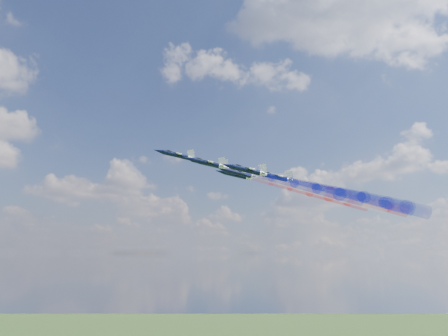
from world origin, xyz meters
TOP-DOWN VIEW (x-y plane):
  - jet_lead at (-31.33, -5.03)m, footprint 17.27×16.53m
  - trail_lead at (-9.39, -19.19)m, footprint 37.24×26.72m
  - jet_inner_left at (-28.00, -16.73)m, footprint 17.27×16.53m
  - trail_inner_left at (-6.06, -30.89)m, footprint 37.24×26.72m
  - jet_inner_right at (-16.22, -2.71)m, footprint 17.27×16.53m
  - trail_inner_right at (5.72, -16.87)m, footprint 37.24×26.72m
  - jet_outer_left at (-23.90, -30.19)m, footprint 17.27×16.53m
  - trail_outer_left at (-1.96, -44.35)m, footprint 37.24×26.72m
  - jet_center_third at (-14.51, -15.30)m, footprint 17.27×16.53m
  - trail_center_third at (7.43, -29.46)m, footprint 37.24×26.72m
  - jet_outer_right at (-4.91, -1.18)m, footprint 17.27×16.53m
  - trail_outer_right at (17.03, -15.34)m, footprint 37.24×26.72m
  - jet_rear_left at (-10.92, -27.43)m, footprint 17.27×16.53m
  - trail_rear_left at (11.02, -41.59)m, footprint 37.24×26.72m
  - jet_rear_right at (0.23, -13.08)m, footprint 17.27×16.53m
  - trail_rear_right at (22.17, -27.24)m, footprint 37.24×26.72m

SIDE VIEW (x-z plane):
  - trail_rear_left at x=11.02m, z-range 132.00..145.95m
  - trail_outer_left at x=-1.96m, z-range 132.30..146.24m
  - trail_rear_right at x=22.17m, z-range 133.98..147.93m
  - trail_center_third at x=7.43m, z-range 134.32..148.27m
  - trail_inner_left at x=-6.06m, z-range 135.85..149.79m
  - trail_outer_right at x=17.03m, z-range 136.47..150.42m
  - jet_rear_left at x=-10.92m, z-range 140.99..148.63m
  - jet_outer_left at x=-23.90m, z-range 141.29..148.93m
  - trail_inner_right at x=5.72m, z-range 138.66..152.61m
  - trail_lead at x=-9.39m, z-range 139.71..153.65m
  - jet_rear_right at x=0.23m, z-range 142.97..150.61m
  - jet_center_third at x=-14.51m, z-range 143.31..150.95m
  - jet_inner_left at x=-28.00m, z-range 144.84..152.48m
  - jet_outer_right at x=-4.91m, z-range 145.46..153.10m
  - jet_inner_right at x=-16.22m, z-range 147.65..155.29m
  - jet_lead at x=-31.33m, z-range 148.70..156.33m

